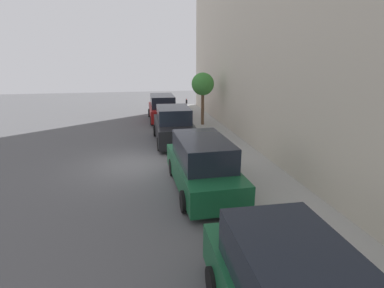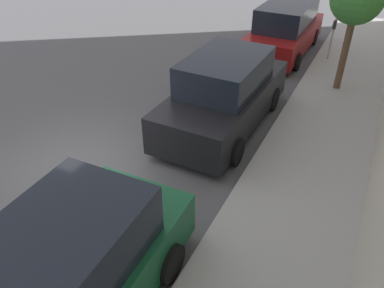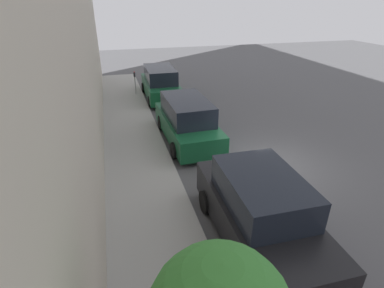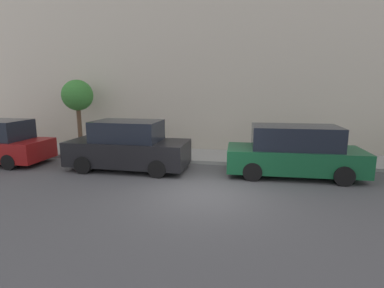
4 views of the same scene
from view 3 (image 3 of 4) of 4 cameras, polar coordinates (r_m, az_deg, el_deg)
name	(u,v)px [view 3 (image 3 of 4)]	position (r m, az deg, el deg)	size (l,w,h in m)	color
ground_plane	(268,166)	(11.78, 14.37, -4.01)	(60.00, 60.00, 0.00)	#515154
sidewalk	(143,182)	(10.44, -9.30, -7.22)	(2.52, 32.00, 0.15)	#9E9E99
parked_minivan_nearest	(161,83)	(19.13, -6.01, 11.41)	(2.02, 4.93, 1.90)	#14512D
parked_minivan_second	(187,121)	(13.06, -0.95, 4.43)	(2.02, 4.95, 1.90)	#14512D
parked_suv_third	(260,212)	(7.86, 12.74, -12.51)	(2.08, 4.84, 1.98)	black
parking_meter_near	(135,80)	(19.58, -10.82, 11.81)	(0.11, 0.15, 1.46)	#ADADB2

